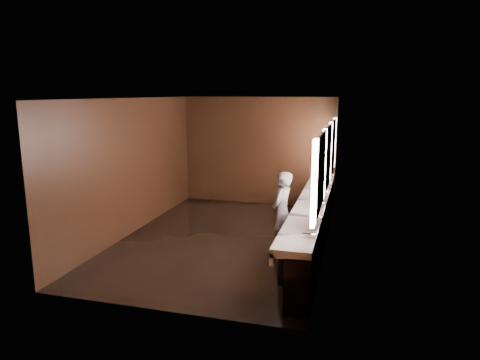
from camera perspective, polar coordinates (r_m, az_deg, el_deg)
name	(u,v)px	position (r m, az deg, el deg)	size (l,w,h in m)	color
floor	(225,239)	(8.73, -2.06, -7.85)	(6.00, 6.00, 0.00)	black
ceiling	(224,98)	(8.24, -2.21, 10.85)	(4.00, 6.00, 0.02)	#2D2D2B
wall_back	(258,151)	(11.24, 2.43, 3.87)	(4.00, 0.02, 2.80)	black
wall_front	(155,211)	(5.65, -11.24, -4.07)	(4.00, 0.02, 2.80)	black
wall_left	(132,166)	(9.16, -14.17, 1.78)	(0.02, 6.00, 2.80)	black
wall_right	(328,176)	(8.02, 11.65, 0.53)	(0.02, 6.00, 2.80)	black
sink_counter	(315,222)	(8.25, 9.95, -5.58)	(0.55, 5.40, 1.01)	black
mirror_band	(328,157)	(7.96, 11.61, 3.01)	(0.06, 5.03, 1.15)	white
person	(282,212)	(7.91, 5.62, -4.27)	(0.55, 0.36, 1.50)	#859FC6
trash_bin	(290,265)	(6.77, 6.64, -11.25)	(0.37, 0.37, 0.57)	black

